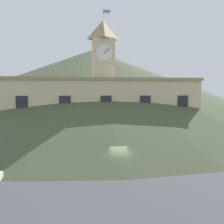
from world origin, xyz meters
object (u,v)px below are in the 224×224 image
object	(u,v)px
car_green_wagon	(198,153)
pedestrian	(45,147)
car_gray_pickup	(23,159)
car_blue_van	(111,151)
street_lamp_center	(147,128)
street_lamp_far_left	(75,128)

from	to	relation	value
car_green_wagon	pedestrian	size ratio (longest dim) A/B	2.53
pedestrian	car_gray_pickup	bearing A→B (deg)	108.71
car_gray_pickup	pedestrian	xyz separation A→B (m)	(2.15, 6.50, 0.21)
car_blue_van	car_green_wagon	distance (m)	13.33
street_lamp_center	car_green_wagon	world-z (taller)	street_lamp_center
car_gray_pickup	car_blue_van	xyz separation A→B (m)	(12.78, 2.24, 0.15)
pedestrian	street_lamp_far_left	bearing A→B (deg)	-104.57
street_lamp_far_left	pedestrian	size ratio (longest dim) A/B	2.57
street_lamp_far_left	street_lamp_center	xyz separation A→B (m)	(13.56, -0.00, -0.27)
car_blue_van	car_green_wagon	xyz separation A→B (m)	(13.12, -2.30, -0.25)
car_green_wagon	pedestrian	distance (m)	24.65
street_lamp_far_left	car_blue_van	xyz separation A→B (m)	(5.57, -8.29, -2.55)
street_lamp_far_left	pedestrian	world-z (taller)	street_lamp_far_left
street_lamp_far_left	street_lamp_center	distance (m)	13.56
street_lamp_far_left	car_gray_pickup	world-z (taller)	street_lamp_far_left
car_green_wagon	car_gray_pickup	bearing A→B (deg)	-5.48
street_lamp_center	car_gray_pickup	size ratio (longest dim) A/B	0.82
street_lamp_center	car_gray_pickup	xyz separation A→B (m)	(-20.77, -10.52, -2.43)
street_lamp_far_left	pedestrian	distance (m)	6.93
street_lamp_center	car_blue_van	bearing A→B (deg)	-133.97
street_lamp_far_left	street_lamp_center	bearing A→B (deg)	-0.00
street_lamp_far_left	street_lamp_center	size ratio (longest dim) A/B	1.10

